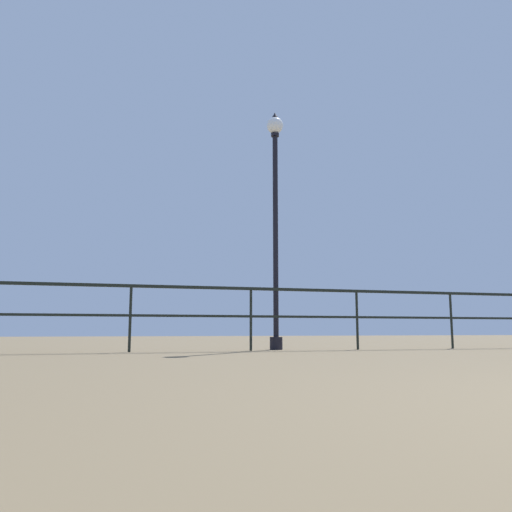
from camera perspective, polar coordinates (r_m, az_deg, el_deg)
pier_railing at (r=9.07m, az=5.44°, el=-5.31°), size 21.64×0.05×1.05m
lamppost_center at (r=9.51m, az=2.14°, el=5.92°), size 0.31×0.31×4.36m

